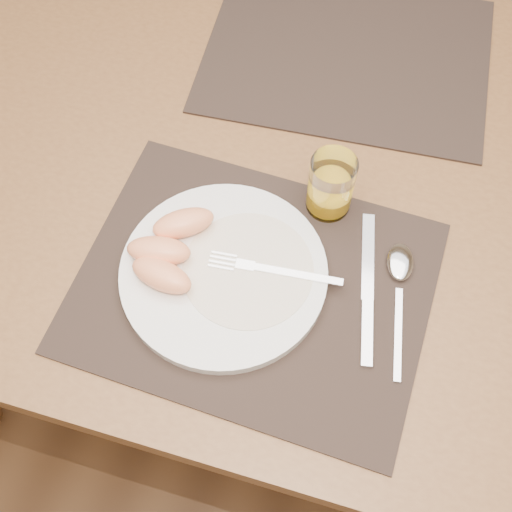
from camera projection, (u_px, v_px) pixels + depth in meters
The scene contains 11 objects.
ground at pixel (285, 343), 1.59m from camera, with size 5.00×5.00×0.00m, color brown.
table at pixel (302, 191), 1.01m from camera, with size 1.40×0.90×0.75m.
placemat_near at pixel (254, 286), 0.83m from camera, with size 0.45×0.35×0.00m, color #2E231D.
placemat_far at pixel (347, 55), 1.03m from camera, with size 0.45×0.35×0.00m, color #2E231D.
plate at pixel (224, 273), 0.83m from camera, with size 0.27×0.27×0.02m, color white.
plate_dressing at pixel (248, 269), 0.83m from camera, with size 0.17×0.17×0.00m.
fork at pixel (263, 268), 0.82m from camera, with size 0.18×0.03×0.00m.
knife at pixel (367, 300), 0.82m from camera, with size 0.06×0.22×0.01m.
spoon at pixel (400, 272), 0.84m from camera, with size 0.05×0.19×0.01m.
juice_glass at pixel (331, 187), 0.86m from camera, with size 0.06×0.06×0.09m.
grapefruit_wedges at pixel (168, 249), 0.82m from camera, with size 0.11×0.15×0.03m.
Camera 1 is at (0.09, -0.57, 1.50)m, focal length 45.00 mm.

